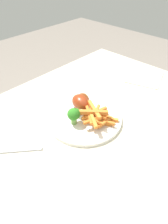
{
  "coord_description": "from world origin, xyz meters",
  "views": [
    {
      "loc": [
        0.43,
        0.3,
        1.2
      ],
      "look_at": [
        0.06,
        -0.05,
        0.77
      ],
      "focal_mm": 32.17,
      "sensor_mm": 36.0,
      "label": 1
    }
  ],
  "objects_px": {
    "dining_table": "(104,142)",
    "chicken_drumstick_far": "(82,103)",
    "broccoli_floret_front": "(74,114)",
    "carrot_fries_pile": "(96,116)",
    "fork": "(9,151)",
    "dinner_plate": "(84,118)",
    "chicken_drumstick_near": "(82,103)"
  },
  "relations": [
    {
      "from": "dinner_plate",
      "to": "dining_table",
      "type": "bearing_deg",
      "value": 135.26
    },
    {
      "from": "carrot_fries_pile",
      "to": "chicken_drumstick_far",
      "type": "xyz_separation_m",
      "value": [
        -0.02,
        -0.08,
        0.0
      ]
    },
    {
      "from": "fork",
      "to": "carrot_fries_pile",
      "type": "bearing_deg",
      "value": 18.43
    },
    {
      "from": "dining_table",
      "to": "broccoli_floret_front",
      "type": "height_order",
      "value": "broccoli_floret_front"
    },
    {
      "from": "dinner_plate",
      "to": "fork",
      "type": "relative_size",
      "value": 1.35
    },
    {
      "from": "dining_table",
      "to": "fork",
      "type": "relative_size",
      "value": 4.95
    },
    {
      "from": "dining_table",
      "to": "broccoli_floret_front",
      "type": "distance_m",
      "value": 0.2
    },
    {
      "from": "chicken_drumstick_near",
      "to": "dining_table",
      "type": "bearing_deg",
      "value": 108.33
    },
    {
      "from": "carrot_fries_pile",
      "to": "fork",
      "type": "relative_size",
      "value": 0.63
    },
    {
      "from": "broccoli_floret_front",
      "to": "carrot_fries_pile",
      "type": "bearing_deg",
      "value": 138.63
    },
    {
      "from": "dinner_plate",
      "to": "chicken_drumstick_far",
      "type": "height_order",
      "value": "chicken_drumstick_far"
    },
    {
      "from": "chicken_drumstick_near",
      "to": "fork",
      "type": "distance_m",
      "value": 0.28
    },
    {
      "from": "dining_table",
      "to": "fork",
      "type": "height_order",
      "value": "fork"
    },
    {
      "from": "broccoli_floret_front",
      "to": "chicken_drumstick_near",
      "type": "height_order",
      "value": "broccoli_floret_front"
    },
    {
      "from": "broccoli_floret_front",
      "to": "dining_table",
      "type": "bearing_deg",
      "value": 150.66
    },
    {
      "from": "dinner_plate",
      "to": "chicken_drumstick_near",
      "type": "bearing_deg",
      "value": -125.47
    },
    {
      "from": "dining_table",
      "to": "dinner_plate",
      "type": "bearing_deg",
      "value": -44.74
    },
    {
      "from": "chicken_drumstick_far",
      "to": "carrot_fries_pile",
      "type": "bearing_deg",
      "value": 75.86
    },
    {
      "from": "dining_table",
      "to": "dinner_plate",
      "type": "distance_m",
      "value": 0.15
    },
    {
      "from": "dining_table",
      "to": "chicken_drumstick_near",
      "type": "xyz_separation_m",
      "value": [
        0.03,
        -0.09,
        0.16
      ]
    },
    {
      "from": "carrot_fries_pile",
      "to": "fork",
      "type": "xyz_separation_m",
      "value": [
        0.26,
        -0.11,
        -0.03
      ]
    },
    {
      "from": "dining_table",
      "to": "dinner_plate",
      "type": "height_order",
      "value": "dinner_plate"
    },
    {
      "from": "dining_table",
      "to": "dinner_plate",
      "type": "xyz_separation_m",
      "value": [
        0.06,
        -0.05,
        0.13
      ]
    },
    {
      "from": "dining_table",
      "to": "chicken_drumstick_far",
      "type": "height_order",
      "value": "chicken_drumstick_far"
    },
    {
      "from": "carrot_fries_pile",
      "to": "broccoli_floret_front",
      "type": "bearing_deg",
      "value": -41.37
    },
    {
      "from": "dining_table",
      "to": "chicken_drumstick_far",
      "type": "bearing_deg",
      "value": -74.89
    },
    {
      "from": "chicken_drumstick_far",
      "to": "broccoli_floret_front",
      "type": "bearing_deg",
      "value": 25.82
    },
    {
      "from": "dinner_plate",
      "to": "broccoli_floret_front",
      "type": "bearing_deg",
      "value": -1.43
    },
    {
      "from": "broccoli_floret_front",
      "to": "chicken_drumstick_far",
      "type": "distance_m",
      "value": 0.08
    },
    {
      "from": "dinner_plate",
      "to": "broccoli_floret_front",
      "type": "distance_m",
      "value": 0.06
    },
    {
      "from": "carrot_fries_pile",
      "to": "chicken_drumstick_far",
      "type": "relative_size",
      "value": 1.03
    },
    {
      "from": "dining_table",
      "to": "fork",
      "type": "xyz_separation_m",
      "value": [
        0.31,
        -0.12,
        0.12
      ]
    }
  ]
}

